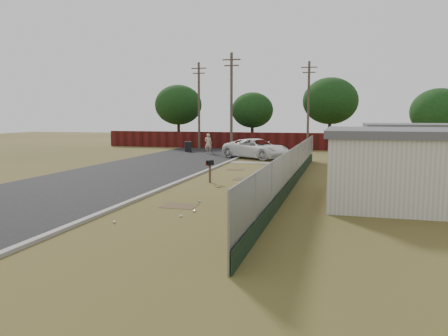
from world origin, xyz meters
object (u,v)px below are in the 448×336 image
(pedestrian, at_px, (208,144))
(pickup_truck, at_px, (257,149))
(trash_bin, at_px, (188,147))
(fire_hydrant, at_px, (245,224))
(mailbox, at_px, (210,165))

(pedestrian, bearing_deg, pickup_truck, 145.52)
(trash_bin, bearing_deg, pickup_truck, -30.99)
(fire_hydrant, bearing_deg, trash_bin, 113.24)
(fire_hydrant, bearing_deg, mailbox, 112.89)
(pickup_truck, height_order, pedestrian, pedestrian)
(fire_hydrant, relative_size, trash_bin, 0.75)
(fire_hydrant, bearing_deg, pedestrian, 109.62)
(mailbox, bearing_deg, fire_hydrant, -67.11)
(fire_hydrant, distance_m, pedestrian, 28.23)
(pickup_truck, bearing_deg, pedestrian, 88.54)
(pedestrian, bearing_deg, trash_bin, -35.79)
(pedestrian, bearing_deg, fire_hydrant, 105.69)
(pickup_truck, xyz_separation_m, trash_bin, (-7.90, 4.75, -0.31))
(mailbox, relative_size, pickup_truck, 0.20)
(fire_hydrant, height_order, pedestrian, pedestrian)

